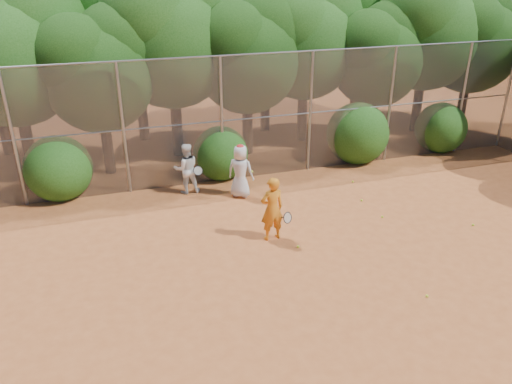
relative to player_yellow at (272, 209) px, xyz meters
name	(u,v)px	position (x,y,z in m)	size (l,w,h in m)	color
ground	(330,273)	(0.76, -1.90, -0.86)	(80.00, 80.00, 0.00)	#A75325
fence_back	(249,117)	(0.64, 4.10, 1.19)	(20.05, 0.09, 4.03)	gray
tree_1	(11,47)	(-6.18, 6.64, 3.31)	(4.64, 4.03, 6.35)	black
tree_2	(99,65)	(-3.69, 5.93, 2.73)	(3.99, 3.47, 5.47)	black
tree_3	(172,31)	(-1.17, 6.94, 3.54)	(4.89, 4.26, 6.70)	black
tree_4	(248,50)	(1.32, 6.33, 2.90)	(4.19, 3.64, 5.73)	black
tree_5	(306,35)	(3.82, 7.14, 3.19)	(4.51, 3.92, 6.17)	black
tree_6	(378,52)	(6.31, 6.13, 2.61)	(3.86, 3.36, 5.29)	black
tree_7	(429,25)	(8.82, 6.74, 3.42)	(4.77, 4.14, 6.53)	black
tree_8	(475,36)	(10.82, 6.43, 2.96)	(4.25, 3.70, 5.82)	black
tree_10	(135,18)	(-2.17, 9.14, 3.77)	(5.15, 4.48, 7.06)	black
tree_11	(267,28)	(2.82, 8.74, 3.31)	(4.64, 4.03, 6.35)	black
tree_12	(363,13)	(7.33, 9.34, 3.65)	(5.02, 4.37, 6.88)	black
bush_0	(58,166)	(-5.24, 4.40, 0.14)	(2.00, 2.00, 2.00)	#1B4A12
bush_1	(221,151)	(-0.24, 4.40, 0.04)	(1.80, 1.80, 1.80)	#1B4A12
bush_2	(358,131)	(4.76, 4.40, 0.24)	(2.20, 2.20, 2.20)	#1B4A12
bush_3	(441,126)	(8.26, 4.40, 0.09)	(1.90, 1.90, 1.90)	#1B4A12
player_yellow	(272,209)	(0.00, 0.00, 0.00)	(0.84, 0.55, 1.72)	orange
player_teen	(240,171)	(-0.04, 2.73, -0.03)	(0.95, 0.88, 1.66)	silver
player_white	(186,168)	(-1.54, 3.50, -0.06)	(0.85, 0.71, 1.59)	white
ball_0	(382,217)	(3.34, 0.12, -0.82)	(0.07, 0.07, 0.07)	#D3EF2B
ball_1	(362,200)	(3.30, 1.25, -0.82)	(0.07, 0.07, 0.07)	#D3EF2B
ball_2	(427,296)	(2.34, -3.38, -0.82)	(0.07, 0.07, 0.07)	#D3EF2B
ball_3	(473,225)	(5.44, -1.05, -0.82)	(0.07, 0.07, 0.07)	#D3EF2B
ball_4	(298,247)	(0.47, -0.65, -0.82)	(0.07, 0.07, 0.07)	#D3EF2B
ball_5	(353,182)	(3.71, 2.58, -0.82)	(0.07, 0.07, 0.07)	#D3EF2B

